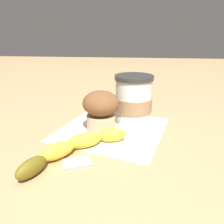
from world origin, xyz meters
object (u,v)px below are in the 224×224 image
object	(u,v)px
banana	(74,147)
muffin	(101,109)
sugar_packet	(77,162)
coffee_cup	(133,100)

from	to	relation	value
banana	muffin	bearing A→B (deg)	161.78
muffin	sugar_packet	bearing A→B (deg)	-9.48
banana	sugar_packet	distance (m)	0.04
coffee_cup	banana	xyz separation A→B (m)	(0.17, -0.11, -0.04)
coffee_cup	banana	size ratio (longest dim) A/B	0.67
coffee_cup	banana	distance (m)	0.21
coffee_cup	muffin	xyz separation A→B (m)	(0.06, -0.07, -0.00)
muffin	banana	world-z (taller)	muffin
muffin	sugar_packet	world-z (taller)	muffin
banana	sugar_packet	size ratio (longest dim) A/B	3.60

